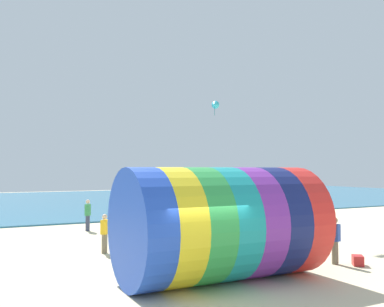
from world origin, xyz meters
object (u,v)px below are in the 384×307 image
(bystander_near_water, at_px, (88,215))
(kite_handler, at_px, (335,240))
(kite_cyan_delta, at_px, (215,105))
(bystander_mid_beach, at_px, (105,233))
(cooler_box, at_px, (358,260))
(giant_inflatable_tube, at_px, (221,224))

(bystander_near_water, bearing_deg, kite_handler, -64.19)
(kite_cyan_delta, xyz_separation_m, bystander_near_water, (-9.68, -2.25, -7.29))
(kite_handler, relative_size, bystander_near_water, 0.97)
(bystander_mid_beach, distance_m, cooler_box, 10.01)
(kite_cyan_delta, bearing_deg, bystander_near_water, -166.93)
(giant_inflatable_tube, height_order, kite_handler, giant_inflatable_tube)
(cooler_box, bearing_deg, bystander_mid_beach, 139.83)
(bystander_near_water, distance_m, cooler_box, 14.89)
(cooler_box, bearing_deg, giant_inflatable_tube, 175.23)
(bystander_near_water, bearing_deg, cooler_box, -63.08)
(kite_cyan_delta, relative_size, bystander_mid_beach, 0.67)
(kite_handler, distance_m, kite_cyan_delta, 17.03)
(bystander_mid_beach, bearing_deg, kite_handler, -39.94)
(giant_inflatable_tube, bearing_deg, cooler_box, -4.77)
(kite_cyan_delta, bearing_deg, giant_inflatable_tube, -119.39)
(giant_inflatable_tube, xyz_separation_m, bystander_near_water, (-1.21, 12.80, -0.87))
(giant_inflatable_tube, xyz_separation_m, cooler_box, (5.52, -0.46, -1.61))
(kite_handler, bearing_deg, bystander_near_water, 115.81)
(kite_cyan_delta, distance_m, bystander_mid_beach, 15.77)
(cooler_box, bearing_deg, bystander_near_water, 116.92)
(giant_inflatable_tube, xyz_separation_m, kite_cyan_delta, (8.47, 15.04, 6.42))
(kite_cyan_delta, bearing_deg, bystander_mid_beach, -139.44)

